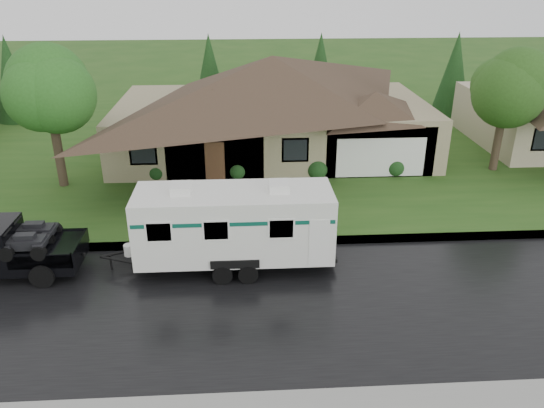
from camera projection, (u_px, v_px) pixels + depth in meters
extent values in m
plane|color=#264F18|center=(241.00, 273.00, 19.56)|extent=(140.00, 140.00, 0.00)
cube|color=black|center=(241.00, 305.00, 17.73)|extent=(140.00, 8.00, 0.01)
cube|color=gray|center=(240.00, 243.00, 21.58)|extent=(140.00, 0.50, 0.15)
cube|color=#264F18|center=(239.00, 146.00, 33.19)|extent=(140.00, 26.00, 0.15)
cube|color=gray|center=(272.00, 126.00, 31.75)|extent=(18.00, 10.00, 3.00)
pyramid|color=#34261C|center=(272.00, 56.00, 30.07)|extent=(19.44, 10.80, 2.60)
cube|color=gray|center=(372.00, 142.00, 29.37)|extent=(5.76, 4.00, 2.70)
cylinder|color=#382B1E|center=(59.00, 157.00, 26.48)|extent=(0.45, 0.45, 3.04)
sphere|color=#307124|center=(48.00, 90.00, 25.12)|extent=(4.20, 4.20, 4.20)
cylinder|color=#382B1E|center=(497.00, 145.00, 28.65)|extent=(0.43, 0.43, 2.83)
sphere|color=#30601F|center=(507.00, 87.00, 27.39)|extent=(3.90, 3.90, 3.90)
sphere|color=#143814|center=(157.00, 171.00, 27.53)|extent=(1.00, 1.00, 1.00)
sphere|color=#143814|center=(237.00, 169.00, 27.76)|extent=(1.00, 1.00, 1.00)
sphere|color=#143814|center=(317.00, 168.00, 27.99)|extent=(1.00, 1.00, 1.00)
sphere|color=#143814|center=(395.00, 166.00, 28.22)|extent=(1.00, 1.00, 1.00)
cube|color=black|center=(49.00, 248.00, 19.28)|extent=(2.24, 1.93, 0.06)
cylinder|color=black|center=(43.00, 276.00, 18.60)|extent=(0.85, 0.33, 0.85)
cylinder|color=black|center=(60.00, 248.00, 20.42)|extent=(0.85, 0.33, 0.85)
cube|color=white|center=(234.00, 223.00, 19.32)|extent=(7.11, 2.44, 2.49)
cube|color=black|center=(235.00, 256.00, 19.89)|extent=(7.52, 1.22, 0.14)
cube|color=#0A4C3B|center=(234.00, 209.00, 19.10)|extent=(6.97, 2.46, 0.14)
cube|color=white|center=(181.00, 189.00, 18.65)|extent=(0.71, 0.81, 0.33)
cube|color=white|center=(279.00, 186.00, 18.83)|extent=(0.71, 0.81, 0.33)
cylinder|color=black|center=(222.00, 275.00, 18.79)|extent=(0.71, 0.24, 0.71)
cylinder|color=black|center=(224.00, 243.00, 20.98)|extent=(0.71, 0.24, 0.71)
cylinder|color=black|center=(248.00, 274.00, 18.84)|extent=(0.71, 0.24, 0.71)
cylinder|color=black|center=(247.00, 242.00, 21.03)|extent=(0.71, 0.24, 0.71)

